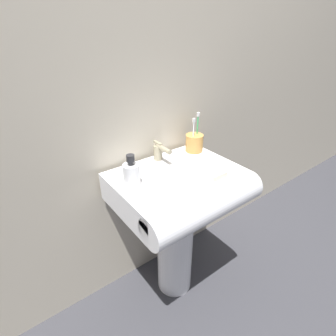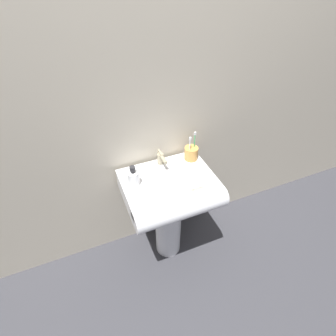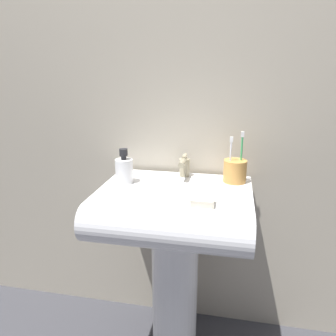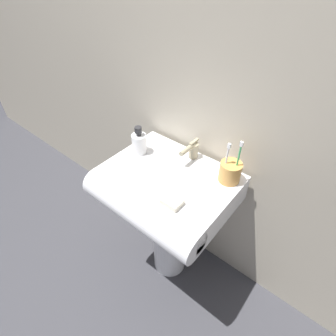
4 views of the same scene
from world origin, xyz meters
The scene contains 8 objects.
ground_plane centered at (0.00, 0.00, 0.00)m, with size 6.00×6.00×0.00m, color #38383D.
wall_back centered at (0.00, 0.24, 1.20)m, with size 5.00×0.05×2.40m, color #B7AD99.
sink_pedestal centered at (0.00, 0.00, 0.30)m, with size 0.18×0.18×0.60m, color white.
sink_basin centered at (0.00, -0.05, 0.66)m, with size 0.55×0.46×0.13m.
faucet centered at (0.01, 0.14, 0.78)m, with size 0.04×0.12×0.09m.
toothbrush_cup centered at (0.21, 0.12, 0.77)m, with size 0.09×0.09×0.20m.
soap_bottle centered at (-0.20, 0.03, 0.78)m, with size 0.07×0.07×0.13m.
bar_soap centered at (0.11, -0.13, 0.74)m, with size 0.08×0.06×0.02m, color silver.
Camera 4 is at (0.52, -0.65, 1.47)m, focal length 28.00 mm.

